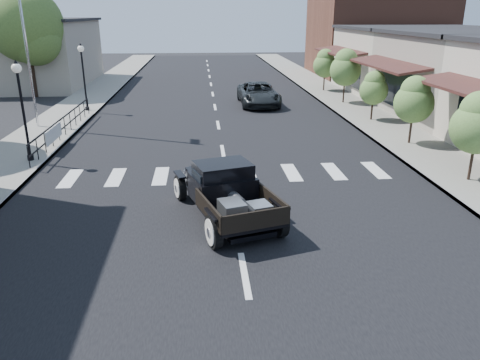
{
  "coord_description": "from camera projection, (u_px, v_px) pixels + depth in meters",
  "views": [
    {
      "loc": [
        -0.88,
        -12.17,
        5.59
      ],
      "look_at": [
        0.2,
        0.61,
        1.0
      ],
      "focal_mm": 35.0,
      "sensor_mm": 36.0,
      "label": 1
    }
  ],
  "objects": [
    {
      "name": "low_building_left",
      "position": [
        24.0,
        54.0,
        37.62
      ],
      "size": [
        10.0,
        12.0,
        5.0
      ],
      "primitive_type": "cube",
      "color": "#A79E8C",
      "rests_on": "ground"
    },
    {
      "name": "road",
      "position": [
        216.0,
        114.0,
        27.45
      ],
      "size": [
        14.0,
        80.0,
        0.02
      ],
      "primitive_type": "cube",
      "color": "black",
      "rests_on": "ground"
    },
    {
      "name": "far_building_right",
      "position": [
        376.0,
        37.0,
        43.44
      ],
      "size": [
        11.0,
        10.0,
        7.0
      ],
      "primitive_type": "cube",
      "color": "brown",
      "rests_on": "ground"
    },
    {
      "name": "small_tree_b",
      "position": [
        413.0,
        111.0,
        20.3
      ],
      "size": [
        1.7,
        1.7,
        2.83
      ],
      "primitive_type": null,
      "color": "#527837",
      "rests_on": "sidewalk_right"
    },
    {
      "name": "sidewalk_right",
      "position": [
        357.0,
        110.0,
        28.09
      ],
      "size": [
        3.0,
        80.0,
        0.15
      ],
      "primitive_type": "cube",
      "color": "gray",
      "rests_on": "ground"
    },
    {
      "name": "banner",
      "position": [
        55.0,
        139.0,
        20.16
      ],
      "size": [
        0.04,
        2.2,
        0.6
      ],
      "primitive_type": null,
      "color": "silver",
      "rests_on": "sidewalk_left"
    },
    {
      "name": "big_tree_far",
      "position": [
        28.0,
        43.0,
        31.79
      ],
      "size": [
        5.0,
        5.0,
        7.34
      ],
      "primitive_type": null,
      "color": "#466029",
      "rests_on": "ground"
    },
    {
      "name": "small_tree_e",
      "position": [
        325.0,
        70.0,
        34.47
      ],
      "size": [
        1.73,
        1.73,
        2.88
      ],
      "primitive_type": null,
      "color": "#527837",
      "rests_on": "sidewalk_right"
    },
    {
      "name": "road_markings",
      "position": [
        220.0,
        135.0,
        22.76
      ],
      "size": [
        12.0,
        60.0,
        0.06
      ],
      "primitive_type": null,
      "color": "silver",
      "rests_on": "ground"
    },
    {
      "name": "storefront_far",
      "position": [
        416.0,
        61.0,
        34.44
      ],
      "size": [
        10.0,
        9.0,
        4.5
      ],
      "primitive_type": "cube",
      "color": "beige",
      "rests_on": "ground"
    },
    {
      "name": "hotrod_pickup",
      "position": [
        226.0,
        191.0,
        13.28
      ],
      "size": [
        3.47,
        5.15,
        1.64
      ],
      "primitive_type": null,
      "rotation": [
        0.0,
        0.0,
        0.29
      ],
      "color": "black",
      "rests_on": "ground"
    },
    {
      "name": "small_tree_a",
      "position": [
        475.0,
        138.0,
        15.71
      ],
      "size": [
        1.77,
        1.77,
        2.94
      ],
      "primitive_type": null,
      "color": "#527837",
      "rests_on": "sidewalk_right"
    },
    {
      "name": "flagpole",
      "position": [
        20.0,
        4.0,
        21.89
      ],
      "size": [
        0.12,
        0.12,
        11.69
      ],
      "primitive_type": "cylinder",
      "color": "silver",
      "rests_on": "sidewalk_left"
    },
    {
      "name": "lamp_post_b",
      "position": [
        23.0,
        112.0,
        17.71
      ],
      "size": [
        0.36,
        0.36,
        3.83
      ],
      "primitive_type": null,
      "color": "black",
      "rests_on": "sidewalk_left"
    },
    {
      "name": "lamp_post_c",
      "position": [
        84.0,
        77.0,
        27.09
      ],
      "size": [
        0.36,
        0.36,
        3.83
      ],
      "primitive_type": null,
      "color": "black",
      "rests_on": "sidewalk_left"
    },
    {
      "name": "sidewalk_left",
      "position": [
        68.0,
        115.0,
        26.75
      ],
      "size": [
        3.0,
        80.0,
        0.15
      ],
      "primitive_type": "cube",
      "color": "gray",
      "rests_on": "ground"
    },
    {
      "name": "ground",
      "position": [
        235.0,
        220.0,
        13.38
      ],
      "size": [
        120.0,
        120.0,
        0.0
      ],
      "primitive_type": "plane",
      "color": "black",
      "rests_on": "ground"
    },
    {
      "name": "railing",
      "position": [
        65.0,
        124.0,
        21.96
      ],
      "size": [
        0.08,
        10.0,
        1.0
      ],
      "primitive_type": null,
      "color": "black",
      "rests_on": "sidewalk_left"
    },
    {
      "name": "second_car",
      "position": [
        258.0,
        94.0,
        29.77
      ],
      "size": [
        2.43,
        5.15,
        1.42
      ],
      "primitive_type": "imported",
      "rotation": [
        0.0,
        0.0,
        0.01
      ],
      "color": "black",
      "rests_on": "ground"
    },
    {
      "name": "small_tree_c",
      "position": [
        373.0,
        96.0,
        24.92
      ],
      "size": [
        1.5,
        1.5,
        2.5
      ],
      "primitive_type": null,
      "color": "#527837",
      "rests_on": "sidewalk_right"
    },
    {
      "name": "small_tree_d",
      "position": [
        345.0,
        77.0,
        29.69
      ],
      "size": [
        1.94,
        1.94,
        3.24
      ],
      "primitive_type": null,
      "color": "#527837",
      "rests_on": "sidewalk_right"
    }
  ]
}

